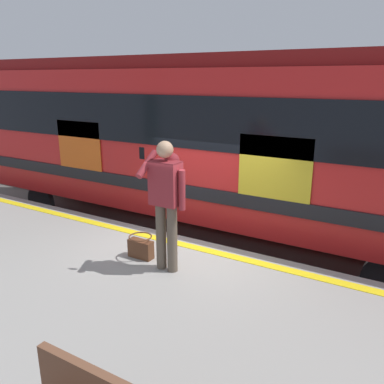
{
  "coord_description": "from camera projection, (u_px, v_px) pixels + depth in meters",
  "views": [
    {
      "loc": [
        -2.93,
        5.17,
        3.55
      ],
      "look_at": [
        -0.07,
        0.3,
        1.89
      ],
      "focal_mm": 36.61,
      "sensor_mm": 36.0,
      "label": 1
    }
  ],
  "objects": [
    {
      "name": "train_carriage",
      "position": [
        202.0,
        133.0,
        8.25
      ],
      "size": [
        12.05,
        2.91,
        3.78
      ],
      "color": "red",
      "rests_on": "ground"
    },
    {
      "name": "track_rail_near",
      "position": [
        231.0,
        258.0,
        7.8
      ],
      "size": [
        20.22,
        0.08,
        0.16
      ],
      "primitive_type": "cube",
      "color": "slate",
      "rests_on": "ground"
    },
    {
      "name": "safety_line",
      "position": [
        188.0,
        246.0,
        6.18
      ],
      "size": [
        15.24,
        0.16,
        0.01
      ],
      "primitive_type": "cube",
      "color": "yellow",
      "rests_on": "platform"
    },
    {
      "name": "handbag",
      "position": [
        141.0,
        247.0,
        5.74
      ],
      "size": [
        0.38,
        0.34,
        0.34
      ],
      "color": "#59331E",
      "rests_on": "platform"
    },
    {
      "name": "ground_plane",
      "position": [
        197.0,
        293.0,
        6.7
      ],
      "size": [
        24.22,
        24.22,
        0.0
      ],
      "primitive_type": "plane",
      "color": "#4C4742"
    },
    {
      "name": "passenger",
      "position": [
        166.0,
        196.0,
        5.14
      ],
      "size": [
        0.57,
        0.55,
        1.79
      ],
      "color": "brown",
      "rests_on": "platform"
    },
    {
      "name": "platform",
      "position": [
        91.0,
        352.0,
        4.52
      ],
      "size": [
        15.55,
        4.95,
        0.99
      ],
      "primitive_type": "cube",
      "color": "gray",
      "rests_on": "ground"
    },
    {
      "name": "track_rail_far",
      "position": [
        257.0,
        234.0,
        8.99
      ],
      "size": [
        20.22,
        0.08,
        0.16
      ],
      "primitive_type": "cube",
      "color": "slate",
      "rests_on": "ground"
    }
  ]
}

